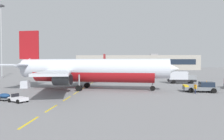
{
  "coord_description": "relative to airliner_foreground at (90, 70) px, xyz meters",
  "views": [
    {
      "loc": [
        26.44,
        -23.09,
        5.34
      ],
      "look_at": [
        24.21,
        18.84,
        3.96
      ],
      "focal_mm": 33.28,
      "sensor_mm": 36.0,
      "label": 1
    }
  ],
  "objects": [
    {
      "name": "pushback_tug",
      "position": [
        21.27,
        -2.56,
        -3.05
      ],
      "size": [
        6.27,
        3.7,
        2.08
      ],
      "color": "slate",
      "rests_on": "ground"
    },
    {
      "name": "apron_paint_markings",
      "position": [
        -1.76,
        17.37,
        -3.95
      ],
      "size": [
        8.0,
        93.87,
        0.01
      ],
      "color": "yellow",
      "rests_on": "ground"
    },
    {
      "name": "terminal_satellite",
      "position": [
        18.06,
        134.91,
        1.86
      ],
      "size": [
        97.2,
        27.48,
        13.19
      ],
      "color": "#9E998E",
      "rests_on": "ground"
    },
    {
      "name": "airliner_mid_left",
      "position": [
        -5.02,
        58.98,
        -0.63
      ],
      "size": [
        28.8,
        29.25,
        10.26
      ],
      "color": "white",
      "rests_on": "ground"
    },
    {
      "name": "airliner_foreground",
      "position": [
        0.0,
        0.0,
        0.0
      ],
      "size": [
        34.82,
        34.38,
        12.2
      ],
      "color": "silver",
      "rests_on": "ground"
    },
    {
      "name": "catering_truck",
      "position": [
        21.97,
        14.04,
        -2.3
      ],
      "size": [
        7.09,
        2.89,
        3.14
      ],
      "color": "black",
      "rests_on": "ground"
    },
    {
      "name": "uld_cargo_container",
      "position": [
        -14.24,
        1.53,
        -3.15
      ],
      "size": [
        1.69,
        1.65,
        1.6
      ],
      "color": "#B7BCC6",
      "rests_on": "ground"
    },
    {
      "name": "apron_light_mast_near",
      "position": [
        -37.38,
        31.51,
        12.3
      ],
      "size": [
        1.8,
        1.8,
        26.3
      ],
      "color": "slate",
      "rests_on": "ground"
    },
    {
      "name": "ground",
      "position": [
        20.24,
        21.4,
        -3.95
      ],
      "size": [
        400.0,
        400.0,
        0.0
      ],
      "primitive_type": "plane",
      "color": "slate"
    },
    {
      "name": "ground_crew_worker",
      "position": [
        19.38,
        -4.7,
        -2.94
      ],
      "size": [
        0.37,
        0.69,
        1.75
      ],
      "color": "#191E38",
      "rests_on": "ground"
    }
  ]
}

